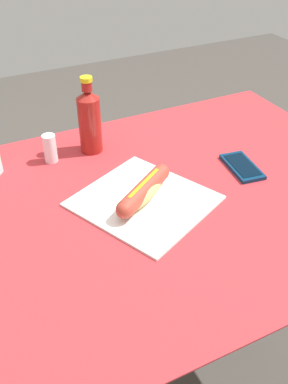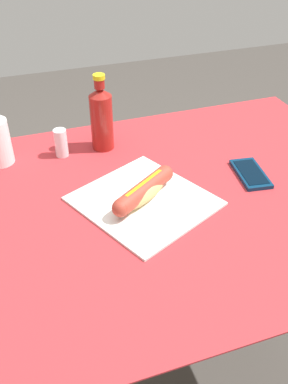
{
  "view_description": "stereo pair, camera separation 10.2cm",
  "coord_description": "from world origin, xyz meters",
  "px_view_note": "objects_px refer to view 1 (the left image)",
  "views": [
    {
      "loc": [
        -0.41,
        -0.74,
        1.41
      ],
      "look_at": [
        -0.04,
        -0.0,
        0.8
      ],
      "focal_mm": 40.28,
      "sensor_mm": 36.0,
      "label": 1
    },
    {
      "loc": [
        -0.31,
        -0.78,
        1.41
      ],
      "look_at": [
        -0.04,
        -0.0,
        0.8
      ],
      "focal_mm": 40.28,
      "sensor_mm": 36.0,
      "label": 2
    }
  ],
  "objects_px": {
    "soda_bottle": "(90,120)",
    "salt_shaker": "(50,148)",
    "cell_phone": "(242,167)",
    "hot_dog": "(144,191)"
  },
  "relations": [
    {
      "from": "soda_bottle",
      "to": "salt_shaker",
      "type": "distance_m",
      "value": 0.13
    },
    {
      "from": "salt_shaker",
      "to": "cell_phone",
      "type": "bearing_deg",
      "value": -30.36
    },
    {
      "from": "salt_shaker",
      "to": "hot_dog",
      "type": "bearing_deg",
      "value": -62.28
    },
    {
      "from": "cell_phone",
      "to": "soda_bottle",
      "type": "relative_size",
      "value": 0.67
    },
    {
      "from": "hot_dog",
      "to": "salt_shaker",
      "type": "distance_m",
      "value": 0.32
    },
    {
      "from": "hot_dog",
      "to": "soda_bottle",
      "type": "height_order",
      "value": "soda_bottle"
    },
    {
      "from": "salt_shaker",
      "to": "soda_bottle",
      "type": "bearing_deg",
      "value": 2.91
    },
    {
      "from": "soda_bottle",
      "to": "salt_shaker",
      "type": "relative_size",
      "value": 2.74
    },
    {
      "from": "hot_dog",
      "to": "soda_bottle",
      "type": "distance_m",
      "value": 0.29
    },
    {
      "from": "hot_dog",
      "to": "cell_phone",
      "type": "distance_m",
      "value": 0.3
    }
  ]
}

